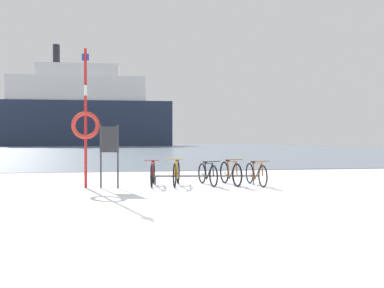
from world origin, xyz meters
The scene contains 10 objects.
ground centered at (0.00, 53.90, -0.04)m, with size 80.00×132.00×0.08m.
bike_rack centered at (1.40, 4.43, 0.27)m, with size 3.37×0.52×0.31m.
bicycle_0 centered at (-0.20, 4.56, 0.37)m, with size 0.46×1.77×0.81m.
bicycle_1 centered at (0.52, 4.47, 0.38)m, with size 0.54×1.70×0.84m.
bicycle_2 centered at (1.49, 4.41, 0.35)m, with size 0.46×1.64×0.77m.
bicycle_3 centered at (2.20, 4.33, 0.37)m, with size 0.46×1.71×0.82m.
bicycle_4 centered at (2.95, 4.11, 0.35)m, with size 0.46×1.75×0.78m.
info_sign centered at (-1.48, 4.11, 1.24)m, with size 0.55×0.13×1.84m.
rescue_post centered at (-2.17, 4.29, 1.92)m, with size 0.81×0.12×4.07m.
ferry_ship centered at (-11.65, 86.46, 7.88)m, with size 41.48×10.59×23.51m.
Camera 1 is at (-0.93, -7.37, 1.41)m, focal length 36.30 mm.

